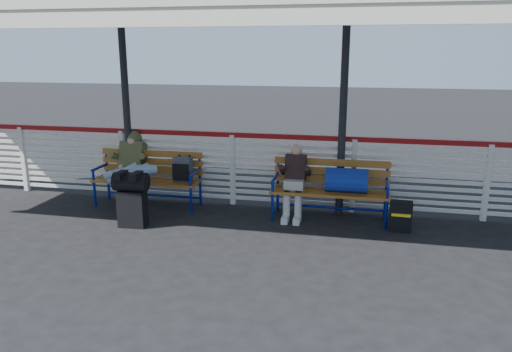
% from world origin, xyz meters
% --- Properties ---
extents(ground, '(60.00, 60.00, 0.00)m').
position_xyz_m(ground, '(0.00, 0.00, 0.00)').
color(ground, black).
rests_on(ground, ground).
extents(fence, '(12.08, 0.08, 1.24)m').
position_xyz_m(fence, '(0.00, 1.90, 0.66)').
color(fence, silver).
rests_on(fence, ground).
extents(canopy, '(12.60, 3.60, 3.16)m').
position_xyz_m(canopy, '(-0.00, 0.87, 3.04)').
color(canopy, silver).
rests_on(canopy, ground).
extents(luggage_stack, '(0.51, 0.31, 0.83)m').
position_xyz_m(luggage_stack, '(-1.18, 0.51, 0.45)').
color(luggage_stack, black).
rests_on(luggage_stack, ground).
extents(bench_left, '(1.80, 0.56, 0.92)m').
position_xyz_m(bench_left, '(-1.23, 1.55, 0.58)').
color(bench_left, '#A3641F').
rests_on(bench_left, ground).
extents(bench_right, '(1.80, 0.56, 0.92)m').
position_xyz_m(bench_right, '(1.80, 1.46, 0.61)').
color(bench_right, '#A3641F').
rests_on(bench_right, ground).
extents(traveler_man, '(0.93, 1.64, 0.77)m').
position_xyz_m(traveler_man, '(-1.52, 1.20, 0.71)').
color(traveler_man, '#869DB5').
rests_on(traveler_man, ground).
extents(companion_person, '(0.32, 0.66, 1.15)m').
position_xyz_m(companion_person, '(1.11, 1.46, 0.60)').
color(companion_person, beige).
rests_on(companion_person, ground).
extents(suitcase_side, '(0.33, 0.21, 0.45)m').
position_xyz_m(suitcase_side, '(2.71, 1.16, 0.22)').
color(suitcase_side, black).
rests_on(suitcase_side, ground).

